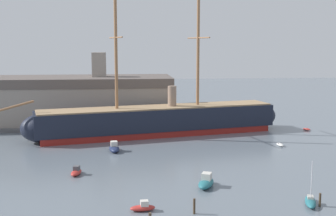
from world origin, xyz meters
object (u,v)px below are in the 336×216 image
dockside_warehouse_left (58,101)px  mooring_piling_right_pair (194,206)px  motorboat_near_centre (206,182)px  dinghy_far_right (307,129)px  dinghy_alongside_stern (280,145)px  mooring_piling_nearest (320,200)px  motorboat_far_left (37,130)px  motorboat_foreground_left (143,207)px  motorboat_alongside_bow (114,148)px  tall_ship (158,120)px  sailboat_foreground_right (310,201)px  motorboat_distant_centre (170,122)px  motorboat_mid_left (76,172)px

dockside_warehouse_left → mooring_piling_right_pair: bearing=-68.4°
motorboat_near_centre → dinghy_far_right: 46.87m
motorboat_near_centre → dinghy_alongside_stern: (18.21, 22.14, -0.38)m
motorboat_near_centre → mooring_piling_nearest: motorboat_near_centre is taller
motorboat_far_left → motorboat_foreground_left: bearing=-66.5°
mooring_piling_right_pair → dockside_warehouse_left: 62.96m
motorboat_alongside_bow → motorboat_far_left: 25.30m
motorboat_near_centre → dinghy_alongside_stern: 28.67m
dinghy_far_right → mooring_piling_right_pair: size_ratio=1.16×
motorboat_foreground_left → dinghy_far_right: size_ratio=1.45×
dinghy_alongside_stern → motorboat_far_left: motorboat_far_left is taller
motorboat_near_centre → mooring_piling_nearest: bearing=-35.3°
tall_ship → motorboat_near_centre: (3.66, -34.76, -2.47)m
sailboat_foreground_right → dinghy_alongside_stern: bearing=76.7°
motorboat_near_centre → motorboat_distant_centre: (0.05, 46.97, -0.22)m
sailboat_foreground_right → motorboat_foreground_left: bearing=179.7°
motorboat_near_centre → dinghy_far_right: (29.48, 36.43, -0.43)m
mooring_piling_nearest → tall_ship: bearing=109.9°
mooring_piling_nearest → dinghy_far_right: bearing=68.7°
mooring_piling_right_pair → dinghy_far_right: bearing=54.5°
motorboat_foreground_left → mooring_piling_right_pair: (5.71, -1.46, 0.46)m
motorboat_far_left → tall_ship: bearing=-11.2°
motorboat_foreground_left → motorboat_alongside_bow: 29.00m
motorboat_mid_left → mooring_piling_right_pair: size_ratio=1.87×
sailboat_foreground_right → dockside_warehouse_left: (-37.36, 57.00, 5.16)m
motorboat_alongside_bow → dinghy_far_right: bearing=20.1°
dinghy_alongside_stern → dinghy_far_right: size_ratio=1.15×
motorboat_mid_left → dockside_warehouse_left: dockside_warehouse_left is taller
motorboat_distant_centre → mooring_piling_right_pair: 56.25m
motorboat_near_centre → motorboat_far_left: 49.61m
motorboat_far_left → motorboat_distant_centre: (29.58, 7.11, -0.19)m
motorboat_foreground_left → motorboat_far_left: 51.90m
motorboat_far_left → dinghy_far_right: (59.01, -3.42, -0.40)m
motorboat_near_centre → sailboat_foreground_right: bearing=-35.2°
tall_ship → motorboat_near_centre: size_ratio=12.43×
motorboat_near_centre → motorboat_far_left: size_ratio=1.10×
motorboat_alongside_bow → motorboat_mid_left: bearing=-110.9°
dinghy_alongside_stern → dockside_warehouse_left: dockside_warehouse_left is taller
motorboat_alongside_bow → motorboat_far_left: size_ratio=1.02×
dinghy_far_right → mooring_piling_nearest: 48.20m
mooring_piling_right_pair → dockside_warehouse_left: (-23.15, 58.36, 4.73)m
motorboat_distant_centre → mooring_piling_right_pair: (-3.14, -56.16, 0.45)m
motorboat_foreground_left → motorboat_alongside_bow: size_ratio=0.67×
motorboat_mid_left → dockside_warehouse_left: bearing=101.3°
motorboat_alongside_bow → dinghy_far_right: (42.14, 15.42, -0.41)m
motorboat_mid_left → dinghy_far_right: size_ratio=1.60×
sailboat_foreground_right → motorboat_near_centre: 13.60m
sailboat_foreground_right → dinghy_far_right: 47.93m
motorboat_foreground_left → motorboat_near_centre: size_ratio=0.62×
motorboat_foreground_left → dockside_warehouse_left: 59.73m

